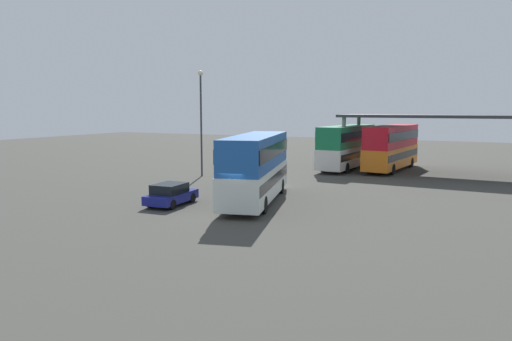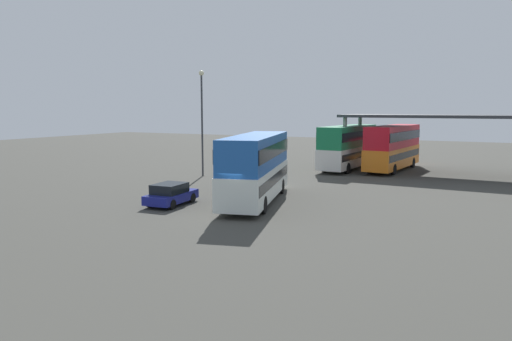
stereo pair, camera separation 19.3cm
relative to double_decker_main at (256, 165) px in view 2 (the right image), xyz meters
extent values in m
plane|color=#403F39|center=(0.43, -4.07, -2.32)|extent=(140.00, 140.00, 0.00)
cube|color=silver|center=(0.00, -0.01, -1.04)|extent=(5.09, 10.95, 1.86)
cube|color=#1C52A2|center=(0.00, -0.01, 0.90)|extent=(4.96, 10.72, 2.02)
cube|color=black|center=(0.00, -0.01, -0.81)|extent=(5.01, 10.54, 0.63)
cube|color=black|center=(0.00, -0.01, 1.00)|extent=(5.01, 10.54, 0.81)
cube|color=black|center=(-1.33, 5.10, -0.76)|extent=(2.06, 0.63, 1.12)
cube|color=orange|center=(-1.33, 5.10, 0.14)|extent=(1.70, 0.51, 0.36)
cylinder|color=black|center=(-1.91, 2.91, -1.82)|extent=(0.52, 1.04, 1.00)
cylinder|color=black|center=(0.25, 3.47, -1.82)|extent=(0.52, 1.04, 1.00)
cylinder|color=black|center=(-0.24, -3.49, -1.82)|extent=(0.52, 1.04, 1.00)
cylinder|color=black|center=(1.92, -2.93, -1.82)|extent=(0.52, 1.04, 1.00)
cube|color=navy|center=(-4.21, -3.21, -1.82)|extent=(1.95, 3.79, 0.55)
cube|color=black|center=(-4.20, -3.40, -1.26)|extent=(1.71, 2.12, 0.58)
cylinder|color=black|center=(-5.06, -2.12, -2.02)|extent=(0.24, 0.61, 0.60)
cylinder|color=black|center=(-3.49, -2.02, -2.02)|extent=(0.24, 0.61, 0.60)
cylinder|color=black|center=(-4.92, -4.40, -2.02)|extent=(0.24, 0.61, 0.60)
cylinder|color=black|center=(-3.35, -4.31, -2.02)|extent=(0.24, 0.61, 0.60)
cube|color=silver|center=(0.74, 18.56, -1.04)|extent=(3.21, 10.39, 1.86)
cube|color=#146D3F|center=(0.74, 18.56, 0.90)|extent=(3.12, 10.18, 2.02)
cube|color=black|center=(0.74, 18.56, -0.82)|extent=(3.22, 9.98, 0.63)
cube|color=black|center=(0.74, 18.56, 1.00)|extent=(3.22, 9.98, 0.81)
cube|color=black|center=(1.11, 23.61, -0.76)|extent=(2.09, 0.25, 1.12)
cube|color=orange|center=(1.11, 23.61, 0.13)|extent=(1.72, 0.21, 0.36)
cylinder|color=black|center=(-0.13, 21.81, -1.82)|extent=(0.35, 1.02, 1.00)
cylinder|color=black|center=(2.08, 21.64, -1.82)|extent=(0.35, 1.02, 1.00)
cylinder|color=black|center=(-0.60, 15.48, -1.82)|extent=(0.35, 1.02, 1.00)
cylinder|color=black|center=(1.61, 15.32, -1.82)|extent=(0.35, 1.02, 1.00)
cube|color=orange|center=(4.80, 19.66, -1.03)|extent=(3.51, 10.59, 1.88)
cube|color=red|center=(4.80, 19.66, 0.93)|extent=(3.41, 10.37, 2.04)
cube|color=black|center=(4.80, 19.66, -0.80)|extent=(3.50, 10.18, 0.64)
cube|color=black|center=(4.80, 19.66, 1.04)|extent=(3.50, 10.18, 0.82)
cube|color=black|center=(5.35, 24.78, -0.75)|extent=(2.04, 0.32, 1.13)
cube|color=orange|center=(5.35, 24.78, 0.16)|extent=(1.68, 0.26, 0.36)
cylinder|color=black|center=(4.07, 22.98, -1.82)|extent=(0.39, 1.02, 1.00)
cylinder|color=black|center=(6.22, 22.75, -1.82)|extent=(0.39, 1.02, 1.00)
cylinder|color=black|center=(3.38, 16.58, -1.82)|extent=(0.39, 1.02, 1.00)
cylinder|color=black|center=(5.53, 16.35, -1.82)|extent=(0.39, 1.02, 1.00)
cube|color=#33353A|center=(9.74, 18.45, 2.88)|extent=(18.69, 6.69, 0.25)
cylinder|color=#9E9B93|center=(1.18, 21.18, 0.22)|extent=(0.36, 0.36, 5.07)
cylinder|color=#9E9B93|center=(1.01, 16.33, 0.22)|extent=(0.36, 0.36, 5.07)
cylinder|color=#33353A|center=(-9.34, 8.24, 2.05)|extent=(0.16, 0.16, 8.73)
sphere|color=beige|center=(-9.34, 8.24, 6.56)|extent=(0.44, 0.44, 0.44)
camera|label=1|loc=(13.01, -26.49, 3.55)|focal=33.16mm
camera|label=2|loc=(13.18, -26.40, 3.55)|focal=33.16mm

